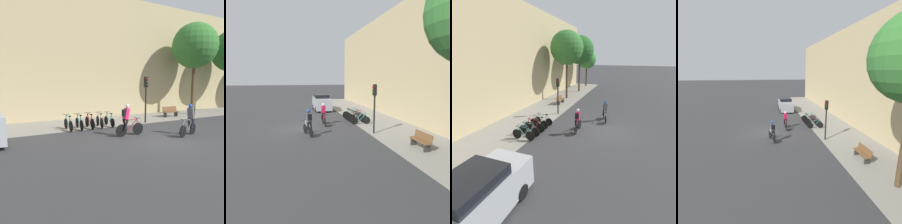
# 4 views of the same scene
# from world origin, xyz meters

# --- Properties ---
(ground) EXTENTS (200.00, 200.00, 0.00)m
(ground) POSITION_xyz_m (0.00, 0.00, 0.00)
(ground) COLOR #333335
(kerb_strip) EXTENTS (44.00, 4.50, 0.01)m
(kerb_strip) POSITION_xyz_m (0.00, 6.75, 0.00)
(kerb_strip) COLOR gray
(kerb_strip) RESTS_ON ground
(building_facade) EXTENTS (44.00, 0.60, 10.35)m
(building_facade) POSITION_xyz_m (0.00, 9.30, 5.17)
(building_facade) COLOR tan
(building_facade) RESTS_ON ground
(cyclist_pink) EXTENTS (1.80, 0.46, 1.79)m
(cyclist_pink) POSITION_xyz_m (-1.00, 1.90, 0.95)
(cyclist_pink) COLOR black
(cyclist_pink) RESTS_ON ground
(cyclist_grey) EXTENTS (1.73, 0.62, 1.77)m
(cyclist_grey) POSITION_xyz_m (2.21, 0.41, 0.95)
(cyclist_grey) COLOR black
(cyclist_grey) RESTS_ON ground
(parked_bike_0) EXTENTS (0.46, 1.68, 0.97)m
(parked_bike_0) POSITION_xyz_m (-3.42, 4.92, 0.40)
(parked_bike_0) COLOR black
(parked_bike_0) RESTS_ON ground
(parked_bike_1) EXTENTS (0.46, 1.73, 0.97)m
(parked_bike_1) POSITION_xyz_m (-2.70, 4.92, 0.40)
(parked_bike_1) COLOR black
(parked_bike_1) RESTS_ON ground
(parked_bike_2) EXTENTS (0.46, 1.75, 0.98)m
(parked_bike_2) POSITION_xyz_m (-1.99, 4.92, 0.41)
(parked_bike_2) COLOR black
(parked_bike_2) RESTS_ON ground
(parked_bike_3) EXTENTS (0.46, 1.68, 0.98)m
(parked_bike_3) POSITION_xyz_m (-1.27, 4.93, 0.41)
(parked_bike_3) COLOR black
(parked_bike_3) RESTS_ON ground
(parked_bike_4) EXTENTS (0.46, 1.66, 0.94)m
(parked_bike_4) POSITION_xyz_m (-0.55, 4.92, 0.38)
(parked_bike_4) COLOR black
(parked_bike_4) RESTS_ON ground
(traffic_light_pole) EXTENTS (0.26, 0.30, 3.39)m
(traffic_light_pole) POSITION_xyz_m (2.47, 4.87, 2.36)
(traffic_light_pole) COLOR black
(traffic_light_pole) RESTS_ON ground
(bench) EXTENTS (1.56, 0.44, 0.89)m
(bench) POSITION_xyz_m (6.13, 6.15, 0.47)
(bench) COLOR brown
(bench) RESTS_ON ground
(street_tree_0) EXTENTS (4.08, 4.08, 8.35)m
(street_tree_0) POSITION_xyz_m (9.02, 6.38, 6.29)
(street_tree_0) COLOR #4C3823
(street_tree_0) RESTS_ON ground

